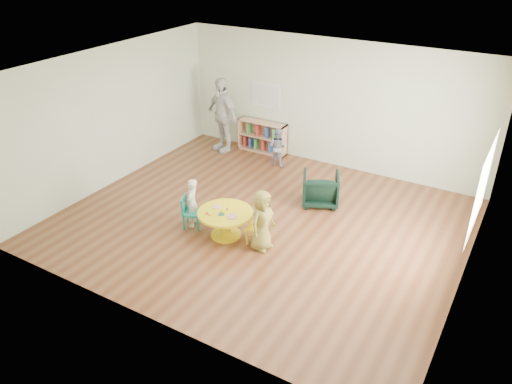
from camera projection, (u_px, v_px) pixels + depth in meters
room at (262, 124)px, 8.28m from camera, size 7.10×7.00×2.80m
activity_table at (225, 219)px, 8.60m from camera, size 0.96×0.96×0.52m
kid_chair_left at (190, 211)px, 8.87m from camera, size 0.42×0.42×0.60m
kid_chair_right at (259, 227)px, 8.42m from camera, size 0.37×0.37×0.59m
bookshelf at (263, 137)px, 11.89m from camera, size 1.20×0.30×0.75m
alphabet_poster at (266, 95)px, 11.52m from camera, size 0.74×0.01×0.54m
armchair at (320, 189)px, 9.63m from camera, size 0.90×0.91×0.63m
child_left at (192, 203)px, 8.86m from camera, size 0.31×0.39×0.91m
child_right at (262, 220)px, 8.18m from camera, size 0.39×0.55×1.07m
toddler at (278, 147)px, 11.16m from camera, size 0.45×0.36×0.87m
adult_caretaker at (222, 115)px, 11.71m from camera, size 1.13×0.78×1.78m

